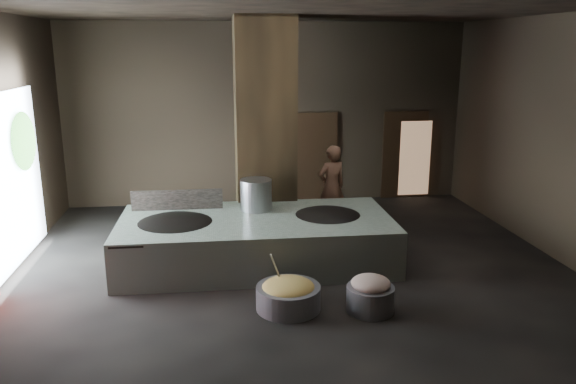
{
  "coord_description": "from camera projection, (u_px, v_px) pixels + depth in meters",
  "views": [
    {
      "loc": [
        -1.31,
        -9.56,
        3.9
      ],
      "look_at": [
        0.01,
        0.57,
        1.25
      ],
      "focal_mm": 35.0,
      "sensor_mm": 36.0,
      "label": 1
    }
  ],
  "objects": [
    {
      "name": "floor",
      "position": [
        291.0,
        268.0,
        10.33
      ],
      "size": [
        10.0,
        9.0,
        0.1
      ],
      "primitive_type": "cube",
      "color": "black",
      "rests_on": "ground"
    },
    {
      "name": "ceiling",
      "position": [
        292.0,
        6.0,
        9.18
      ],
      "size": [
        10.0,
        9.0,
        0.1
      ],
      "primitive_type": "cube",
      "color": "black",
      "rests_on": "back_wall"
    },
    {
      "name": "back_wall",
      "position": [
        267.0,
        114.0,
        14.12
      ],
      "size": [
        10.0,
        0.1,
        4.5
      ],
      "primitive_type": "cube",
      "color": "black",
      "rests_on": "ground"
    },
    {
      "name": "front_wall",
      "position": [
        356.0,
        224.0,
        5.39
      ],
      "size": [
        10.0,
        0.1,
        4.5
      ],
      "primitive_type": "cube",
      "color": "black",
      "rests_on": "ground"
    },
    {
      "name": "right_wall",
      "position": [
        561.0,
        139.0,
        10.39
      ],
      "size": [
        0.1,
        9.0,
        4.5
      ],
      "primitive_type": "cube",
      "color": "black",
      "rests_on": "ground"
    },
    {
      "name": "pillar",
      "position": [
        265.0,
        129.0,
        11.54
      ],
      "size": [
        1.2,
        1.2,
        4.5
      ],
      "primitive_type": "cube",
      "color": "black",
      "rests_on": "ground"
    },
    {
      "name": "hearth_platform",
      "position": [
        256.0,
        240.0,
        10.37
      ],
      "size": [
        4.99,
        2.43,
        0.86
      ],
      "primitive_type": "cube",
      "rotation": [
        0.0,
        0.0,
        -0.01
      ],
      "color": "#9EAD9C",
      "rests_on": "ground"
    },
    {
      "name": "platform_cap",
      "position": [
        256.0,
        220.0,
        10.27
      ],
      "size": [
        4.85,
        2.33,
        0.03
      ],
      "primitive_type": "cube",
      "color": "black",
      "rests_on": "hearth_platform"
    },
    {
      "name": "wok_left",
      "position": [
        175.0,
        228.0,
        10.06
      ],
      "size": [
        1.56,
        1.56,
        0.43
      ],
      "primitive_type": "ellipsoid",
      "color": "black",
      "rests_on": "hearth_platform"
    },
    {
      "name": "wok_left_rim",
      "position": [
        175.0,
        224.0,
        10.04
      ],
      "size": [
        1.6,
        1.6,
        0.05
      ],
      "primitive_type": "cylinder",
      "color": "black",
      "rests_on": "hearth_platform"
    },
    {
      "name": "wok_right",
      "position": [
        328.0,
        220.0,
        10.5
      ],
      "size": [
        1.46,
        1.46,
        0.41
      ],
      "primitive_type": "ellipsoid",
      "color": "black",
      "rests_on": "hearth_platform"
    },
    {
      "name": "wok_right_rim",
      "position": [
        328.0,
        217.0,
        10.49
      ],
      "size": [
        1.49,
        1.49,
        0.05
      ],
      "primitive_type": "cylinder",
      "color": "black",
      "rests_on": "hearth_platform"
    },
    {
      "name": "stock_pot",
      "position": [
        256.0,
        196.0,
        10.73
      ],
      "size": [
        0.6,
        0.6,
        0.65
      ],
      "primitive_type": "cylinder",
      "color": "#94979B",
      "rests_on": "hearth_platform"
    },
    {
      "name": "splash_guard",
      "position": [
        177.0,
        201.0,
        10.76
      ],
      "size": [
        1.73,
        0.08,
        0.43
      ],
      "primitive_type": "cube",
      "rotation": [
        0.0,
        0.0,
        -0.01
      ],
      "color": "black",
      "rests_on": "hearth_platform"
    },
    {
      "name": "cook",
      "position": [
        332.0,
        186.0,
        12.37
      ],
      "size": [
        0.77,
        0.63,
        1.83
      ],
      "primitive_type": "imported",
      "rotation": [
        0.0,
        0.0,
        3.47
      ],
      "color": "#99684E",
      "rests_on": "ground"
    },
    {
      "name": "veg_basin",
      "position": [
        288.0,
        298.0,
        8.57
      ],
      "size": [
        1.2,
        1.2,
        0.36
      ],
      "primitive_type": "cylinder",
      "rotation": [
        0.0,
        0.0,
        -0.24
      ],
      "color": "gray",
      "rests_on": "ground"
    },
    {
      "name": "veg_fill",
      "position": [
        288.0,
        287.0,
        8.53
      ],
      "size": [
        0.81,
        0.81,
        0.25
      ],
      "primitive_type": "ellipsoid",
      "color": "#9FB055",
      "rests_on": "veg_basin"
    },
    {
      "name": "ladle",
      "position": [
        277.0,
        272.0,
        8.61
      ],
      "size": [
        0.27,
        0.32,
        0.7
      ],
      "primitive_type": "cylinder",
      "rotation": [
        0.49,
        0.0,
        -0.68
      ],
      "color": "#94979B",
      "rests_on": "veg_basin"
    },
    {
      "name": "meat_basin",
      "position": [
        370.0,
        299.0,
        8.5
      ],
      "size": [
        0.9,
        0.9,
        0.4
      ],
      "primitive_type": "cylinder",
      "rotation": [
        0.0,
        0.0,
        -0.29
      ],
      "color": "gray",
      "rests_on": "ground"
    },
    {
      "name": "meat_fill",
      "position": [
        371.0,
        283.0,
        8.44
      ],
      "size": [
        0.6,
        0.6,
        0.23
      ],
      "primitive_type": "ellipsoid",
      "color": "#A87565",
      "rests_on": "meat_basin"
    },
    {
      "name": "doorway_near",
      "position": [
        314.0,
        159.0,
        14.46
      ],
      "size": [
        1.18,
        0.08,
        2.38
      ],
      "primitive_type": "cube",
      "color": "black",
      "rests_on": "ground"
    },
    {
      "name": "doorway_near_glow",
      "position": [
        305.0,
        160.0,
        14.59
      ],
      "size": [
        0.84,
        0.04,
        1.99
      ],
      "primitive_type": "cube",
      "color": "#8C6647",
      "rests_on": "ground"
    },
    {
      "name": "doorway_far",
      "position": [
        404.0,
        156.0,
        14.76
      ],
      "size": [
        1.18,
        0.08,
        2.38
      ],
      "primitive_type": "cube",
      "color": "black",
      "rests_on": "ground"
    },
    {
      "name": "doorway_far_glow",
      "position": [
        415.0,
        158.0,
        14.78
      ],
      "size": [
        0.83,
        0.04,
        1.97
      ],
      "primitive_type": "cube",
      "color": "#8C6647",
      "rests_on": "ground"
    },
    {
      "name": "left_opening",
      "position": [
        1.0,
        187.0,
        9.49
      ],
      "size": [
        0.04,
        4.2,
        3.1
      ],
      "primitive_type": "cube",
      "color": "white",
      "rests_on": "ground"
    },
    {
      "name": "tree_silhouette",
      "position": [
        24.0,
        141.0,
        10.41
      ],
      "size": [
        0.28,
        1.1,
        1.1
      ],
      "primitive_type": "ellipsoid",
      "color": "#194714",
      "rests_on": "left_opening"
    }
  ]
}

